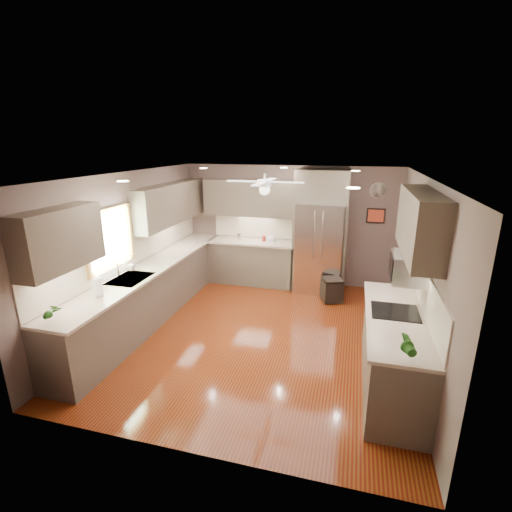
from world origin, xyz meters
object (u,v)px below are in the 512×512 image
at_px(canister_b, 239,237).
at_px(canister_d, 264,238).
at_px(refrigerator, 320,234).
at_px(stool, 332,290).
at_px(bowl, 271,241).
at_px(potted_plant_left, 51,311).
at_px(soap_bottle, 132,267).
at_px(microwave, 409,268).
at_px(potted_plant_right, 407,345).
at_px(paper_towel, 98,287).

distance_m(canister_b, canister_d, 0.53).
distance_m(refrigerator, stool, 1.16).
xyz_separation_m(canister_b, bowl, (0.70, 0.00, -0.04)).
bearing_deg(canister_b, potted_plant_left, -102.55).
relative_size(soap_bottle, microwave, 0.32).
height_order(soap_bottle, potted_plant_right, potted_plant_right).
xyz_separation_m(canister_b, potted_plant_left, (-0.94, -4.23, 0.08)).
height_order(canister_b, refrigerator, refrigerator).
bearing_deg(microwave, potted_plant_right, -95.12).
bearing_deg(paper_towel, refrigerator, 52.19).
height_order(canister_b, stool, canister_b).
relative_size(canister_d, microwave, 0.20).
bearing_deg(paper_towel, canister_b, 75.01).
distance_m(soap_bottle, microwave, 4.13).
xyz_separation_m(canister_d, potted_plant_left, (-1.47, -4.26, 0.09)).
height_order(soap_bottle, bowl, soap_bottle).
distance_m(potted_plant_right, microwave, 1.28).
distance_m(soap_bottle, refrigerator, 3.65).
distance_m(potted_plant_left, bowl, 4.54).
height_order(potted_plant_right, microwave, microwave).
distance_m(soap_bottle, stool, 3.67).
height_order(canister_d, paper_towel, paper_towel).
bearing_deg(potted_plant_left, microwave, 20.46).
relative_size(microwave, paper_towel, 2.05).
distance_m(canister_d, potted_plant_left, 4.51).
height_order(canister_b, soap_bottle, soap_bottle).
height_order(potted_plant_right, paper_towel, potted_plant_right).
bearing_deg(soap_bottle, paper_towel, -82.08).
height_order(canister_d, stool, canister_d).
bearing_deg(canister_b, canister_d, 3.89).
bearing_deg(paper_towel, microwave, 9.73).
relative_size(stool, paper_towel, 1.74).
relative_size(canister_b, stool, 0.32).
bearing_deg(potted_plant_right, soap_bottle, 158.85).
xyz_separation_m(potted_plant_right, stool, (-0.89, 3.35, -0.85)).
bearing_deg(potted_plant_right, bowl, 119.37).
relative_size(canister_b, microwave, 0.28).
relative_size(bowl, microwave, 0.37).
xyz_separation_m(potted_plant_right, paper_towel, (-3.84, 0.53, -0.01)).
height_order(canister_b, bowl, canister_b).
distance_m(canister_b, refrigerator, 1.72).
relative_size(potted_plant_left, potted_plant_right, 1.00).
height_order(canister_b, canister_d, canister_b).
xyz_separation_m(microwave, paper_towel, (-3.95, -0.68, -0.40)).
bearing_deg(stool, canister_d, 156.78).
bearing_deg(stool, potted_plant_right, -75.12).
height_order(microwave, paper_towel, microwave).
distance_m(bowl, stool, 1.64).
bearing_deg(canister_d, bowl, -11.21).
bearing_deg(potted_plant_right, microwave, 84.88).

